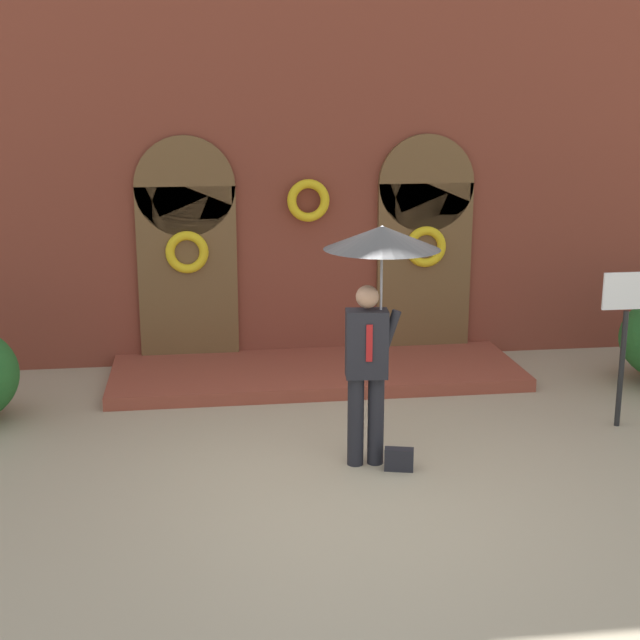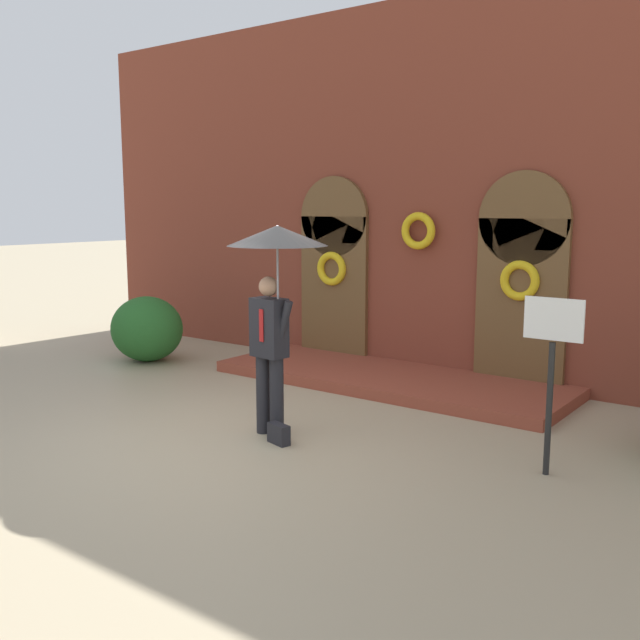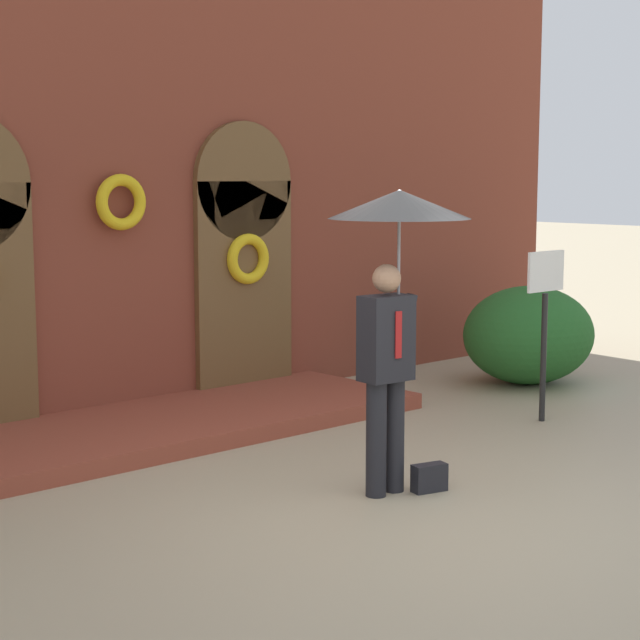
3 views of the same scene
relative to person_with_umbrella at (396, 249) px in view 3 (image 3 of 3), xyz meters
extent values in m
plane|color=tan|center=(-0.21, -0.28, -1.91)|extent=(80.00, 80.00, 0.00)
cube|color=brown|center=(-0.21, 3.92, 0.89)|extent=(14.00, 0.50, 5.60)
cube|color=brown|center=(1.39, 3.63, -0.71)|extent=(1.30, 0.08, 2.40)
cylinder|color=brown|center=(1.39, 3.63, 0.49)|extent=(1.30, 0.08, 1.30)
torus|color=gold|center=(1.39, 3.56, -0.36)|extent=(0.56, 0.12, 0.56)
torus|color=gold|center=(-0.21, 3.56, 0.29)|extent=(0.56, 0.12, 0.56)
cube|color=brown|center=(-0.21, 2.77, -1.83)|extent=(5.20, 1.80, 0.16)
cylinder|color=black|center=(-0.20, 0.00, -1.46)|extent=(0.16, 0.16, 0.90)
cylinder|color=black|center=(0.00, 0.00, -1.46)|extent=(0.16, 0.16, 0.90)
cube|color=black|center=(-0.10, 0.00, -0.68)|extent=(0.42, 0.28, 0.66)
cube|color=#A51919|center=(-0.10, -0.13, -0.64)|extent=(0.06, 0.02, 0.36)
sphere|color=#A87A5B|center=(-0.10, 0.00, -0.22)|extent=(0.22, 0.22, 0.22)
cylinder|color=black|center=(0.12, 0.00, -0.58)|extent=(0.22, 0.09, 0.46)
cylinder|color=gray|center=(0.03, 0.00, -0.26)|extent=(0.02, 0.02, 0.98)
cone|color=black|center=(0.03, 0.00, 0.34)|extent=(1.10, 1.10, 0.22)
cone|color=white|center=(0.03, 0.00, 0.35)|extent=(0.61, 0.61, 0.20)
cube|color=black|center=(0.20, -0.20, -1.80)|extent=(0.30, 0.19, 0.22)
cylinder|color=black|center=(2.85, 0.66, -1.26)|extent=(0.06, 0.06, 1.30)
cube|color=white|center=(2.85, 0.66, -0.39)|extent=(0.56, 0.03, 0.40)
ellipsoid|color=#235B23|center=(4.35, 1.96, -1.33)|extent=(1.67, 1.46, 1.16)
camera|label=1|loc=(-1.66, -8.05, 1.60)|focal=50.00mm
camera|label=2|loc=(5.02, -5.92, 0.65)|focal=40.00mm
camera|label=3|loc=(-5.92, -5.65, 0.57)|focal=60.00mm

